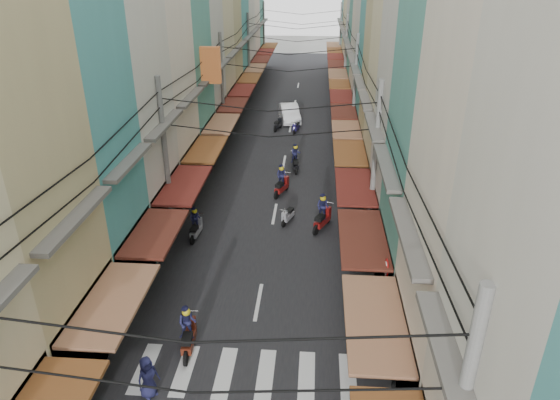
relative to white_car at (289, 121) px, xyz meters
The scene contains 15 objects.
ground 24.04m from the white_car, 89.53° to the right, with size 160.00×160.00×0.00m, color slate.
road 4.04m from the white_car, 87.23° to the right, with size 10.00×80.00×0.02m, color black.
sidewalk_left 7.49m from the white_car, 147.35° to the right, with size 3.00×80.00×0.06m, color slate.
sidewalk_right 7.82m from the white_car, 31.10° to the right, with size 3.00×80.00×0.06m, color slate.
crosswalk 30.04m from the white_car, 89.63° to the right, with size 7.55×2.40×0.01m.
building_row_left 14.53m from the white_car, 135.93° to the right, with size 7.80×67.67×23.70m.
building_row_right 14.56m from the white_car, 43.11° to the right, with size 7.80×68.98×22.59m.
utility_poles 11.18m from the white_car, 88.76° to the right, with size 10.20×66.13×8.20m.
white_car is the anchor object (origin of this frame).
bicycle 22.94m from the white_car, 73.56° to the right, with size 0.62×1.65×1.14m, color black.
moving_scooters 17.34m from the white_car, 89.87° to the right, with size 6.91×28.21×2.00m.
parked_scooters 28.85m from the white_car, 80.85° to the right, with size 12.73×13.17×1.01m.
pedestrians 22.47m from the white_car, 100.56° to the right, with size 13.42×23.36×2.21m.
market_umbrella 30.70m from the white_car, 76.03° to the right, with size 2.05×2.05×2.16m.
traffic_sign 28.05m from the white_car, 79.66° to the right, with size 0.10×0.70×3.21m.
Camera 1 is at (2.14, -18.66, 12.74)m, focal length 32.00 mm.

